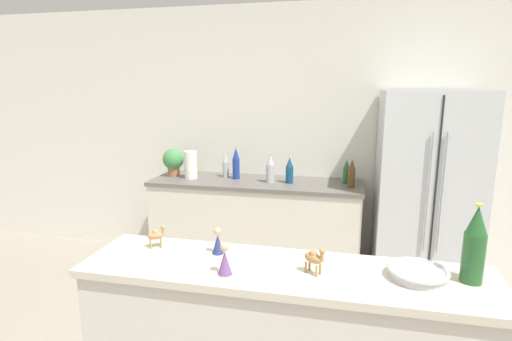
{
  "coord_description": "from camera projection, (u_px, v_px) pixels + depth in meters",
  "views": [
    {
      "loc": [
        0.31,
        -1.23,
        1.75
      ],
      "look_at": [
        -0.28,
        1.39,
        1.2
      ],
      "focal_mm": 28.0,
      "sensor_mm": 36.0,
      "label": 1
    }
  ],
  "objects": [
    {
      "name": "back_bottle_5",
      "position": [
        236.0,
        164.0,
        3.87
      ],
      "size": [
        0.07,
        0.07,
        0.32
      ],
      "color": "navy",
      "rests_on": "back_counter"
    },
    {
      "name": "wise_man_figurine_purple",
      "position": [
        225.0,
        261.0,
        1.7
      ],
      "size": [
        0.06,
        0.06,
        0.14
      ],
      "color": "#6B4784",
      "rests_on": "bar_counter"
    },
    {
      "name": "wise_man_figurine_crimson",
      "position": [
        218.0,
        242.0,
        1.91
      ],
      "size": [
        0.06,
        0.06,
        0.13
      ],
      "color": "navy",
      "rests_on": "bar_counter"
    },
    {
      "name": "back_bottle_4",
      "position": [
        270.0,
        169.0,
        3.71
      ],
      "size": [
        0.08,
        0.08,
        0.28
      ],
      "color": "#B2B7BC",
      "rests_on": "back_counter"
    },
    {
      "name": "wine_bottle",
      "position": [
        475.0,
        245.0,
        1.61
      ],
      "size": [
        0.09,
        0.09,
        0.33
      ],
      "color": "#235628",
      "rests_on": "bar_counter"
    },
    {
      "name": "back_counter",
      "position": [
        256.0,
        225.0,
        3.91
      ],
      "size": [
        2.0,
        0.63,
        0.89
      ],
      "color": "silver",
      "rests_on": "ground_plane"
    },
    {
      "name": "wall_back",
      "position": [
        313.0,
        138.0,
        3.94
      ],
      "size": [
        8.0,
        0.06,
        2.55
      ],
      "color": "silver",
      "rests_on": "ground_plane"
    },
    {
      "name": "camel_figurine",
      "position": [
        314.0,
        258.0,
        1.7
      ],
      "size": [
        0.1,
        0.09,
        0.13
      ],
      "color": "#A87F4C",
      "rests_on": "bar_counter"
    },
    {
      "name": "potted_plant",
      "position": [
        173.0,
        161.0,
        3.99
      ],
      "size": [
        0.21,
        0.21,
        0.28
      ],
      "color": "#9E6B47",
      "rests_on": "back_counter"
    },
    {
      "name": "back_bottle_3",
      "position": [
        352.0,
        174.0,
        3.53
      ],
      "size": [
        0.06,
        0.06,
        0.26
      ],
      "color": "brown",
      "rests_on": "back_counter"
    },
    {
      "name": "back_bottle_2",
      "position": [
        226.0,
        165.0,
        3.95
      ],
      "size": [
        0.06,
        0.06,
        0.25
      ],
      "color": "#B2B7BC",
      "rests_on": "back_counter"
    },
    {
      "name": "back_bottle_0",
      "position": [
        290.0,
        171.0,
        3.7
      ],
      "size": [
        0.07,
        0.07,
        0.25
      ],
      "color": "navy",
      "rests_on": "back_counter"
    },
    {
      "name": "fruit_bowl",
      "position": [
        418.0,
        273.0,
        1.66
      ],
      "size": [
        0.25,
        0.25,
        0.05
      ],
      "color": "#B7BABF",
      "rests_on": "bar_counter"
    },
    {
      "name": "refrigerator",
      "position": [
        426.0,
        193.0,
        3.44
      ],
      "size": [
        0.82,
        0.69,
        1.74
      ],
      "color": "silver",
      "rests_on": "ground_plane"
    },
    {
      "name": "camel_figurine_second",
      "position": [
        156.0,
        235.0,
        1.98
      ],
      "size": [
        0.09,
        0.07,
        0.11
      ],
      "color": "#A87F4C",
      "rests_on": "bar_counter"
    },
    {
      "name": "paper_towel_roll",
      "position": [
        191.0,
        165.0,
        3.88
      ],
      "size": [
        0.12,
        0.12,
        0.27
      ],
      "color": "white",
      "rests_on": "back_counter"
    },
    {
      "name": "back_bottle_1",
      "position": [
        346.0,
        172.0,
        3.68
      ],
      "size": [
        0.06,
        0.06,
        0.23
      ],
      "color": "#2D6033",
      "rests_on": "back_counter"
    }
  ]
}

